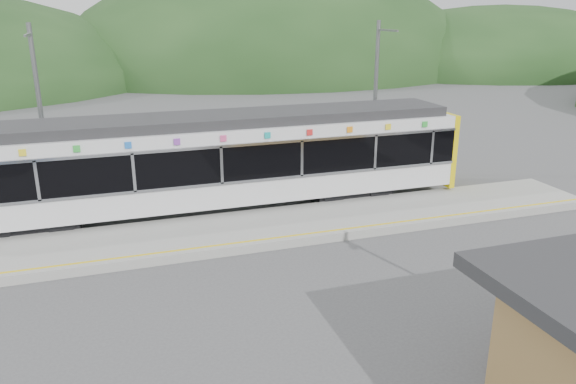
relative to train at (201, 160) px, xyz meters
name	(u,v)px	position (x,y,z in m)	size (l,w,h in m)	color
ground	(289,273)	(1.47, -6.00, -2.06)	(120.00, 120.00, 0.00)	#4C4C4F
hills	(390,198)	(7.66, -0.71, -2.06)	(146.00, 149.00, 26.00)	#1E3D19
platform	(259,229)	(1.47, -2.70, -1.91)	(26.00, 3.20, 0.30)	#9E9E99
yellow_line	(269,239)	(1.47, -4.00, -1.76)	(26.00, 0.10, 0.01)	yellow
train	(201,160)	(0.00, 0.00, 0.00)	(20.44, 3.01, 3.74)	black
catenary_mast_west	(41,115)	(-5.53, 2.56, 1.58)	(0.18, 1.80, 7.00)	slate
catenary_mast_east	(376,97)	(8.47, 2.56, 1.58)	(0.18, 1.80, 7.00)	slate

